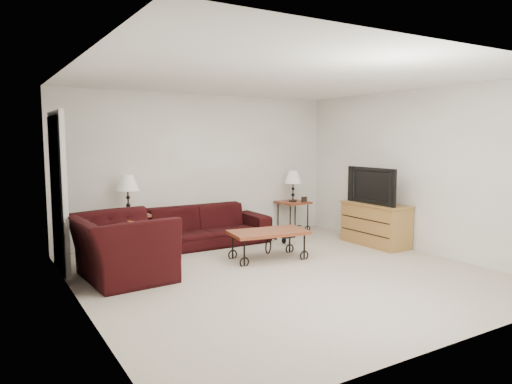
% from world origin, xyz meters
% --- Properties ---
extents(ground, '(5.00, 5.00, 0.00)m').
position_xyz_m(ground, '(0.00, 0.00, 0.00)').
color(ground, beige).
rests_on(ground, ground).
extents(wall_back, '(5.00, 0.02, 2.50)m').
position_xyz_m(wall_back, '(0.00, 2.50, 1.25)').
color(wall_back, white).
rests_on(wall_back, ground).
extents(wall_front, '(5.00, 0.02, 2.50)m').
position_xyz_m(wall_front, '(0.00, -2.50, 1.25)').
color(wall_front, white).
rests_on(wall_front, ground).
extents(wall_left, '(0.02, 5.00, 2.50)m').
position_xyz_m(wall_left, '(-2.50, 0.00, 1.25)').
color(wall_left, white).
rests_on(wall_left, ground).
extents(wall_right, '(0.02, 5.00, 2.50)m').
position_xyz_m(wall_right, '(2.50, 0.00, 1.25)').
color(wall_right, white).
rests_on(wall_right, ground).
extents(ceiling, '(5.00, 5.00, 0.00)m').
position_xyz_m(ceiling, '(0.00, 0.00, 2.50)').
color(ceiling, white).
rests_on(ceiling, wall_back).
extents(doorway, '(0.08, 0.94, 2.04)m').
position_xyz_m(doorway, '(-2.47, 1.65, 1.02)').
color(doorway, black).
rests_on(doorway, ground).
extents(sofa, '(2.19, 0.86, 0.64)m').
position_xyz_m(sofa, '(-0.23, 2.02, 0.32)').
color(sofa, black).
rests_on(sofa, ground).
extents(side_table_left, '(0.56, 0.56, 0.60)m').
position_xyz_m(side_table_left, '(-1.39, 2.20, 0.30)').
color(side_table_left, brown).
rests_on(side_table_left, ground).
extents(side_table_right, '(0.55, 0.55, 0.57)m').
position_xyz_m(side_table_right, '(1.72, 2.20, 0.29)').
color(side_table_right, brown).
rests_on(side_table_right, ground).
extents(lamp_left, '(0.35, 0.35, 0.60)m').
position_xyz_m(lamp_left, '(-1.39, 2.20, 0.90)').
color(lamp_left, black).
rests_on(lamp_left, side_table_left).
extents(lamp_right, '(0.34, 0.34, 0.57)m').
position_xyz_m(lamp_right, '(1.72, 2.20, 0.86)').
color(lamp_right, black).
rests_on(lamp_right, side_table_right).
extents(photo_frame_left, '(0.12, 0.03, 0.10)m').
position_xyz_m(photo_frame_left, '(-1.54, 2.05, 0.65)').
color(photo_frame_left, black).
rests_on(photo_frame_left, side_table_left).
extents(photo_frame_right, '(0.12, 0.03, 0.10)m').
position_xyz_m(photo_frame_right, '(1.87, 2.05, 0.62)').
color(photo_frame_right, black).
rests_on(photo_frame_right, side_table_right).
extents(coffee_table, '(1.19, 0.75, 0.42)m').
position_xyz_m(coffee_table, '(0.22, 0.72, 0.21)').
color(coffee_table, brown).
rests_on(coffee_table, ground).
extents(armchair, '(1.18, 1.32, 0.81)m').
position_xyz_m(armchair, '(-1.88, 0.85, 0.40)').
color(armchair, black).
rests_on(armchair, ground).
extents(throw_pillow, '(0.12, 0.37, 0.37)m').
position_xyz_m(throw_pillow, '(-1.73, 0.80, 0.52)').
color(throw_pillow, orange).
rests_on(throw_pillow, armchair).
extents(tv_stand, '(0.48, 1.15, 0.69)m').
position_xyz_m(tv_stand, '(2.23, 0.59, 0.35)').
color(tv_stand, '#B88D44').
rests_on(tv_stand, ground).
extents(television, '(0.14, 1.03, 0.59)m').
position_xyz_m(television, '(2.21, 0.59, 0.99)').
color(television, black).
rests_on(television, tv_stand).
extents(backpack, '(0.43, 0.37, 0.48)m').
position_xyz_m(backpack, '(0.99, 1.43, 0.24)').
color(backpack, black).
rests_on(backpack, ground).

